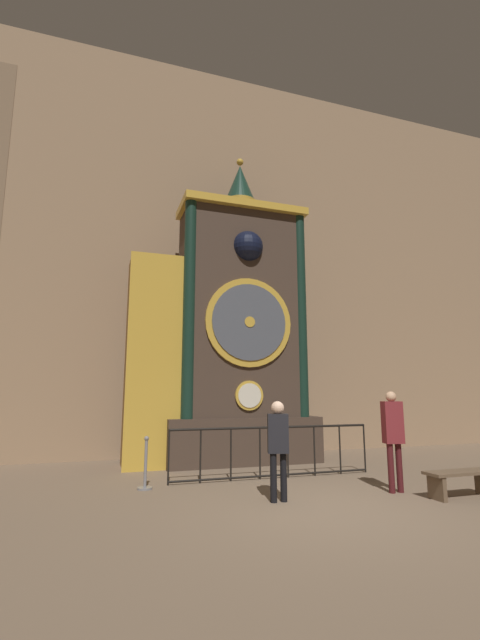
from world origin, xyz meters
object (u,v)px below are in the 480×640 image
visitor_near (278,440)px  visitor_far (393,431)px  clock_tower (225,332)px  visitor_bench (461,479)px  stanchion_post (145,472)px

visitor_near → visitor_far: bearing=17.3°
visitor_near → visitor_far: (2.26, -0.04, 0.09)m
clock_tower → visitor_bench: size_ratio=6.59×
stanchion_post → visitor_bench: bearing=-25.3°
clock_tower → visitor_near: (-0.27, -4.07, -2.39)m
visitor_far → stanchion_post: size_ratio=1.87×
clock_tower → visitor_bench: clock_tower is taller
clock_tower → visitor_near: bearing=-93.8°
visitor_near → visitor_far: visitor_far is taller
visitor_far → stanchion_post: 4.62m
clock_tower → visitor_bench: (2.78, -4.79, -3.05)m
clock_tower → visitor_far: clock_tower is taller
stanchion_post → visitor_near: bearing=-40.0°
clock_tower → visitor_bench: 6.33m
stanchion_post → visitor_bench: size_ratio=0.74×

